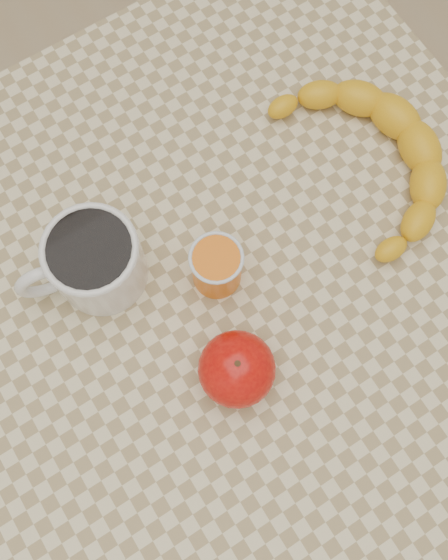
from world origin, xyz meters
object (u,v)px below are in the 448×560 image
coffee_mug (93,261)px  apple (237,369)px  banana (370,160)px  table (224,303)px  orange_juice_glass (217,267)px

coffee_mug → apple: 0.20m
banana → apple: bearing=-145.1°
table → coffee_mug: coffee_mug is taller
table → orange_juice_glass: size_ratio=11.31×
table → apple: bearing=-114.9°
orange_juice_glass → apple: (-0.04, -0.11, 0.00)m
table → orange_juice_glass: bearing=95.3°
apple → orange_juice_glass: bearing=68.4°
orange_juice_glass → apple: size_ratio=0.66×
apple → banana: 0.30m
banana → orange_juice_glass: bearing=-165.5°
table → orange_juice_glass: 0.12m
orange_juice_glass → apple: apple is taller
coffee_mug → banana: size_ratio=0.47×
coffee_mug → table: bearing=-37.7°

